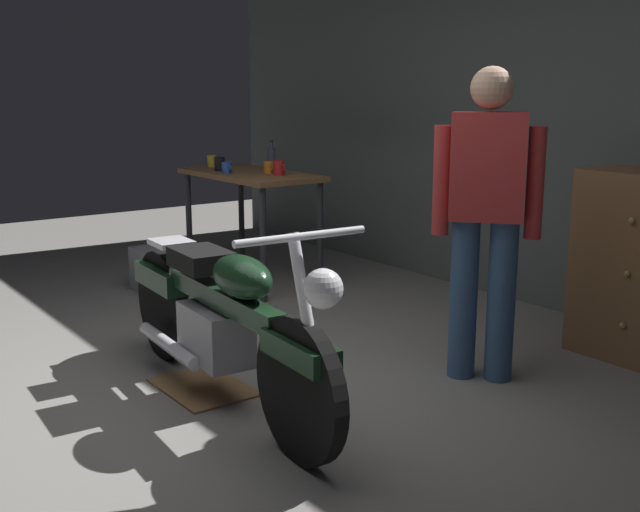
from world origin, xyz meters
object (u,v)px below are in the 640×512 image
person_standing (486,211)px  storage_bin (160,270)px  mug_yellow_tall (212,161)px  bottle (272,158)px  mug_blue_enamel (227,168)px  mug_black_matte (220,164)px  motorcycle (220,317)px  mug_orange_travel (269,167)px  mug_red_diner (279,168)px

person_standing → storage_bin: (-2.75, -0.61, -0.76)m
mug_yellow_tall → bottle: bottle is taller
mug_blue_enamel → bottle: bottle is taller
mug_black_matte → mug_yellow_tall: size_ratio=1.10×
motorcycle → mug_yellow_tall: mug_yellow_tall is taller
mug_orange_travel → mug_black_matte: mug_black_matte is taller
motorcycle → storage_bin: bearing=166.6°
mug_blue_enamel → person_standing: bearing=1.2°
bottle → storage_bin: bearing=-97.3°
person_standing → mug_black_matte: 2.83m
mug_red_diner → person_standing: bearing=-4.9°
mug_orange_travel → mug_yellow_tall: 0.71m
mug_red_diner → bottle: bearing=155.1°
motorcycle → mug_blue_enamel: (-2.09, 1.25, 0.49)m
person_standing → bottle: 2.65m
bottle → mug_yellow_tall: bearing=-152.3°
mug_yellow_tall → mug_blue_enamel: bearing=-16.0°
person_standing → mug_red_diner: bearing=-43.9°
storage_bin → mug_red_diner: (0.48, 0.81, 0.79)m
motorcycle → mug_black_matte: mug_black_matte is taller
mug_yellow_tall → bottle: bearing=27.7°
mug_red_diner → mug_yellow_tall: bearing=-173.1°
person_standing → mug_yellow_tall: 3.14m
motorcycle → person_standing: (0.55, 1.30, 0.48)m
mug_red_diner → mug_yellow_tall: 0.88m
storage_bin → mug_orange_travel: (0.31, 0.82, 0.78)m
person_standing → mug_orange_travel: bearing=-43.9°
person_standing → storage_bin: 2.91m
mug_red_diner → bottle: bottle is taller
person_standing → motorcycle: bearing=28.3°
mug_blue_enamel → mug_yellow_tall: mug_yellow_tall is taller
person_standing → mug_orange_travel: person_standing is taller
mug_black_matte → bottle: bottle is taller
storage_bin → mug_black_matte: bearing=98.0°
storage_bin → mug_yellow_tall: (-0.39, 0.70, 0.78)m
motorcycle → mug_blue_enamel: size_ratio=19.82×
storage_bin → mug_red_diner: size_ratio=3.49×
mug_red_diner → mug_orange_travel: bearing=174.9°
mug_blue_enamel → mug_yellow_tall: bearing=164.0°
mug_orange_travel → mug_blue_enamel: (-0.20, -0.27, -0.00)m
person_standing → mug_red_diner: 2.27m
mug_black_matte → bottle: 0.42m
mug_red_diner → motorcycle: bearing=-41.1°
person_standing → mug_red_diner: person_standing is taller
mug_red_diner → storage_bin: bearing=-120.7°
mug_blue_enamel → bottle: (0.01, 0.42, 0.05)m
mug_yellow_tall → mug_orange_travel: bearing=9.7°
mug_red_diner → mug_yellow_tall: (-0.87, -0.11, -0.01)m
storage_bin → mug_black_matte: size_ratio=3.66×
motorcycle → mug_blue_enamel: 2.48m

